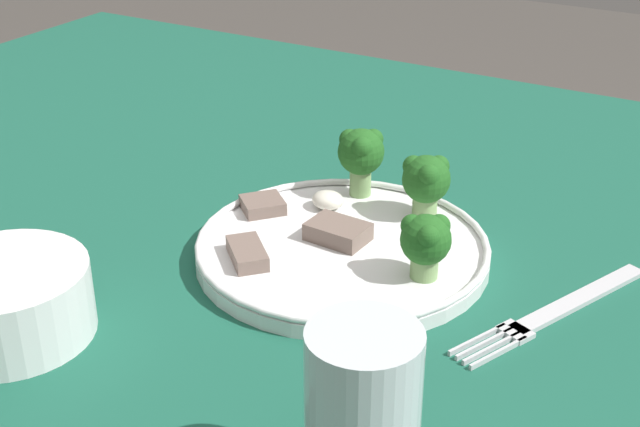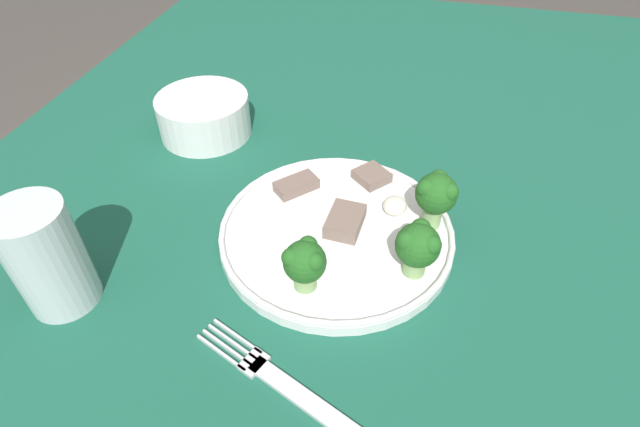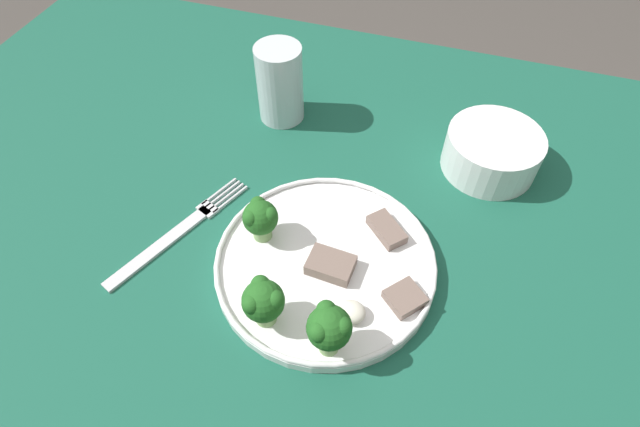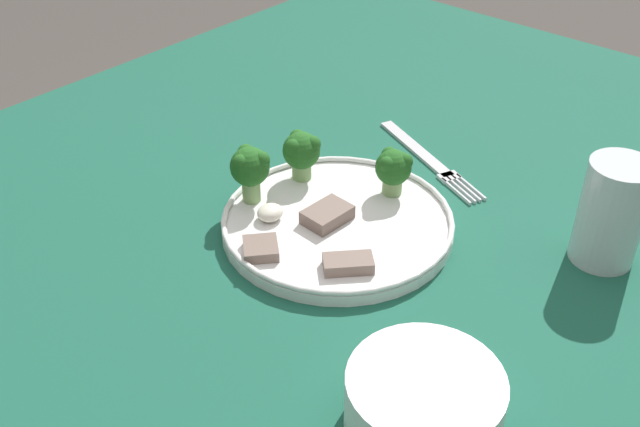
{
  "view_description": "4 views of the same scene",
  "coord_description": "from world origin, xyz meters",
  "px_view_note": "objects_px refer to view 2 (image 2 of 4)",
  "views": [
    {
      "loc": [
        -0.35,
        0.59,
        1.12
      ],
      "look_at": [
        -0.04,
        0.04,
        0.8
      ],
      "focal_mm": 50.0,
      "sensor_mm": 36.0,
      "label": 1
    },
    {
      "loc": [
        -0.41,
        -0.05,
        1.13
      ],
      "look_at": [
        -0.03,
        0.04,
        0.78
      ],
      "focal_mm": 28.0,
      "sensor_mm": 36.0,
      "label": 2
    },
    {
      "loc": [
        0.04,
        -0.27,
        1.22
      ],
      "look_at": [
        -0.06,
        0.05,
        0.81
      ],
      "focal_mm": 28.0,
      "sensor_mm": 36.0,
      "label": 3
    },
    {
      "loc": [
        0.44,
        0.42,
        1.22
      ],
      "look_at": [
        -0.02,
        0.02,
        0.79
      ],
      "focal_mm": 42.0,
      "sensor_mm": 36.0,
      "label": 4
    }
  ],
  "objects_px": {
    "fork": "(297,393)",
    "drinking_glass": "(49,262)",
    "dinner_plate": "(336,232)",
    "cream_bowl": "(204,116)"
  },
  "relations": [
    {
      "from": "fork",
      "to": "cream_bowl",
      "type": "xyz_separation_m",
      "value": [
        0.33,
        0.22,
        0.02
      ]
    },
    {
      "from": "dinner_plate",
      "to": "fork",
      "type": "relative_size",
      "value": 1.25
    },
    {
      "from": "drinking_glass",
      "to": "cream_bowl",
      "type": "bearing_deg",
      "value": -2.75
    },
    {
      "from": "fork",
      "to": "drinking_glass",
      "type": "distance_m",
      "value": 0.24
    },
    {
      "from": "fork",
      "to": "cream_bowl",
      "type": "distance_m",
      "value": 0.4
    },
    {
      "from": "dinner_plate",
      "to": "fork",
      "type": "height_order",
      "value": "dinner_plate"
    },
    {
      "from": "drinking_glass",
      "to": "fork",
      "type": "bearing_deg",
      "value": -99.96
    },
    {
      "from": "dinner_plate",
      "to": "drinking_glass",
      "type": "bearing_deg",
      "value": 121.0
    },
    {
      "from": "fork",
      "to": "drinking_glass",
      "type": "height_order",
      "value": "drinking_glass"
    },
    {
      "from": "cream_bowl",
      "to": "drinking_glass",
      "type": "xyz_separation_m",
      "value": [
        -0.29,
        0.01,
        0.02
      ]
    }
  ]
}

